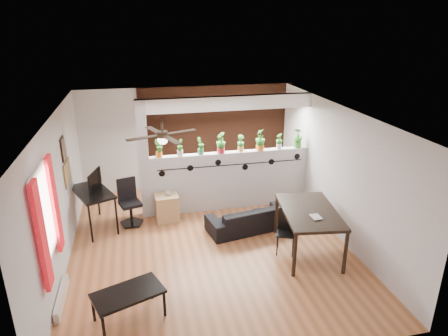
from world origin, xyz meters
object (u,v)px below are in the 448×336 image
potted_plant_0 (159,148)px  folding_chair (286,227)px  potted_plant_6 (279,141)px  potted_plant_7 (298,137)px  sofa (249,218)px  potted_plant_3 (221,142)px  dining_table (309,215)px  potted_plant_5 (260,139)px  cube_shelf (167,208)px  potted_plant_1 (180,147)px  cup (168,193)px  potted_plant_2 (201,145)px  ceiling_fan (162,136)px  office_chair (130,205)px  computer_desk (92,194)px  coffee_table (128,295)px  potted_plant_4 (241,143)px

potted_plant_0 → folding_chair: (2.16, -2.04, -1.06)m
potted_plant_6 → potted_plant_7: bearing=0.0°
potted_plant_7 → sofa: potted_plant_7 is taller
potted_plant_3 → sofa: potted_plant_3 is taller
dining_table → folding_chair: dining_table is taller
potted_plant_5 → dining_table: (0.28, -2.16, -0.84)m
potted_plant_0 → potted_plant_7: (3.16, 0.00, 0.03)m
potted_plant_5 → potted_plant_6: size_ratio=1.37×
cube_shelf → folding_chair: size_ratio=0.70×
potted_plant_6 → sofa: (-0.99, -1.09, -1.30)m
potted_plant_0 → potted_plant_7: potted_plant_7 is taller
potted_plant_1 → potted_plant_3: potted_plant_3 is taller
cup → potted_plant_3: bearing=15.5°
potted_plant_2 → potted_plant_3: 0.45m
ceiling_fan → sofa: 2.79m
cube_shelf → office_chair: size_ratio=0.60×
potted_plant_1 → potted_plant_6: potted_plant_1 is taller
office_chair → cube_shelf: bearing=-1.5°
potted_plant_3 → potted_plant_6: potted_plant_3 is taller
sofa → computer_desk: size_ratio=1.27×
potted_plant_6 → potted_plant_7: (0.45, 0.00, 0.05)m
cup → dining_table: dining_table is taller
potted_plant_6 → folding_chair: (-0.55, -2.04, -1.04)m
potted_plant_1 → coffee_table: (-1.18, -3.29, -1.14)m
potted_plant_5 → cup: potted_plant_5 is taller
potted_plant_3 → coffee_table: 4.07m
potted_plant_6 → computer_desk: 4.21m
potted_plant_2 → potted_plant_7: (2.26, 0.00, 0.03)m
potted_plant_3 → potted_plant_4: size_ratio=1.24×
potted_plant_1 → coffee_table: potted_plant_1 is taller
folding_chair → computer_desk: bearing=154.5°
potted_plant_1 → cube_shelf: (-0.37, -0.34, -1.25)m
potted_plant_0 → folding_chair: 3.15m
potted_plant_2 → dining_table: (1.64, -2.16, -0.78)m
potted_plant_4 → potted_plant_1: bearing=180.0°
potted_plant_0 → cup: (0.13, -0.34, -0.92)m
potted_plant_6 → sofa: bearing=-132.3°
sofa → coffee_table: sofa is taller
potted_plant_2 → folding_chair: 2.62m
ceiling_fan → potted_plant_6: (2.73, 1.80, -0.77)m
potted_plant_2 → potted_plant_7: size_ratio=0.85×
potted_plant_5 → potted_plant_7: 0.90m
potted_plant_4 → sofa: 1.71m
potted_plant_3 → sofa: 1.78m
potted_plant_2 → cube_shelf: bearing=-157.5°
potted_plant_1 → folding_chair: 2.86m
potted_plant_3 → folding_chair: size_ratio=0.55×
ceiling_fan → potted_plant_5: ceiling_fan is taller
potted_plant_4 → folding_chair: size_ratio=0.45×
potted_plant_2 → potted_plant_3: bearing=0.0°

